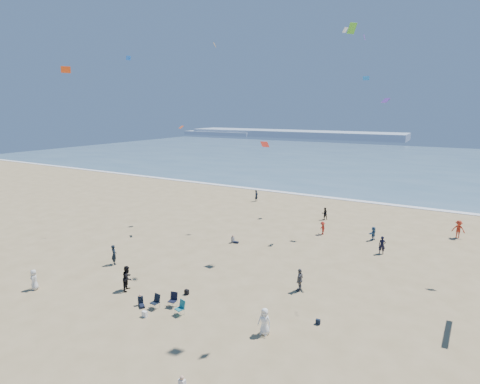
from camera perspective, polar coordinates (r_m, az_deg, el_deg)
The scene contains 12 objects.
ground at distance 21.83m, azimuth -16.92°, elevation -26.07°, with size 220.00×220.00×0.00m, color tan.
ocean at distance 107.92m, azimuth 22.66°, elevation 4.28°, with size 220.00×100.00×0.06m, color #476B84.
surf_line at distance 59.31m, azimuth 16.29°, elevation -1.16°, with size 220.00×1.20×0.08m, color white.
headland_far at distance 195.81m, azimuth 7.91°, elevation 8.78°, with size 110.00×20.00×3.20m, color #7A8EA8.
headland_near at distance 209.79m, azimuth -2.93°, elevation 8.94°, with size 40.00×14.00×2.00m, color #7A8EA8.
standing_flyers at distance 30.56m, azimuth 11.80°, elevation -12.13°, with size 33.30×47.97×1.94m.
seated_group at distance 24.64m, azimuth -2.45°, elevation -19.41°, with size 17.28×21.02×0.84m.
chair_cluster at distance 27.05m, azimuth -10.80°, elevation -16.33°, with size 2.69×1.48×1.00m.
white_tote at distance 26.77m, azimuth -14.33°, elevation -17.58°, with size 0.35×0.20×0.40m, color white.
black_backpack at distance 28.99m, azimuth -8.13°, elevation -14.86°, with size 0.30×0.22×0.38m, color black.
navy_bag at distance 25.76m, azimuth 11.80°, elevation -18.80°, with size 0.28×0.18×0.34m, color black.
kites_aloft at distance 25.60m, azimuth 21.23°, elevation 13.74°, with size 36.00×42.23×30.23m.
Camera 1 is at (13.04, -11.29, 13.38)m, focal length 28.00 mm.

